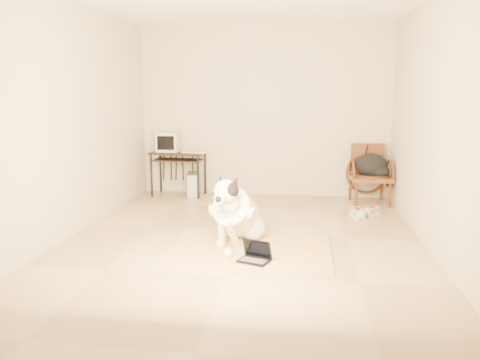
% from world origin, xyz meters
% --- Properties ---
extents(floor, '(4.50, 4.50, 0.00)m').
position_xyz_m(floor, '(0.00, 0.00, 0.00)').
color(floor, tan).
rests_on(floor, ground).
extents(wall_back, '(4.50, 0.00, 4.50)m').
position_xyz_m(wall_back, '(0.00, 2.25, 1.35)').
color(wall_back, beige).
rests_on(wall_back, floor).
extents(wall_front, '(4.50, 0.00, 4.50)m').
position_xyz_m(wall_front, '(0.00, -2.25, 1.35)').
color(wall_front, beige).
rests_on(wall_front, floor).
extents(wall_left, '(0.00, 4.50, 4.50)m').
position_xyz_m(wall_left, '(-2.00, 0.00, 1.35)').
color(wall_left, beige).
rests_on(wall_left, floor).
extents(wall_right, '(0.00, 4.50, 4.50)m').
position_xyz_m(wall_right, '(2.00, 0.00, 1.35)').
color(wall_right, beige).
rests_on(wall_right, floor).
extents(rug, '(1.71, 1.31, 0.02)m').
position_xyz_m(rug, '(0.11, -0.56, 0.01)').
color(rug, orange).
rests_on(rug, floor).
extents(dog, '(0.58, 1.15, 0.83)m').
position_xyz_m(dog, '(-0.06, -0.36, 0.33)').
color(dog, silver).
rests_on(dog, rug).
extents(laptop, '(0.35, 0.30, 0.21)m').
position_xyz_m(laptop, '(0.21, -0.95, 0.07)').
color(laptop, black).
rests_on(laptop, rug).
extents(computer_desk, '(0.89, 0.53, 0.71)m').
position_xyz_m(computer_desk, '(-1.35, 1.97, 0.61)').
color(computer_desk, black).
rests_on(computer_desk, floor).
extents(crt_monitor, '(0.35, 0.34, 0.31)m').
position_xyz_m(crt_monitor, '(-1.52, 2.03, 0.87)').
color(crt_monitor, '#C2B798').
rests_on(crt_monitor, computer_desk).
extents(desk_keyboard, '(0.43, 0.23, 0.03)m').
position_xyz_m(desk_keyboard, '(-1.06, 1.89, 0.73)').
color(desk_keyboard, '#C2B798').
rests_on(desk_keyboard, computer_desk).
extents(pc_tower, '(0.24, 0.43, 0.38)m').
position_xyz_m(pc_tower, '(-1.11, 1.97, 0.19)').
color(pc_tower, '#525255').
rests_on(pc_tower, floor).
extents(rattan_chair, '(0.63, 0.61, 0.89)m').
position_xyz_m(rattan_chair, '(1.65, 1.85, 0.45)').
color(rattan_chair, brown).
rests_on(rattan_chair, floor).
extents(backpack, '(0.50, 0.40, 0.36)m').
position_xyz_m(backpack, '(1.67, 1.77, 0.57)').
color(backpack, black).
rests_on(backpack, rattan_chair).
extents(sneaker_left, '(0.19, 0.35, 0.12)m').
position_xyz_m(sneaker_left, '(1.39, 0.96, 0.05)').
color(sneaker_left, white).
rests_on(sneaker_left, floor).
extents(sneaker_right, '(0.27, 0.31, 0.11)m').
position_xyz_m(sneaker_right, '(1.60, 1.12, 0.05)').
color(sneaker_right, white).
rests_on(sneaker_right, floor).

